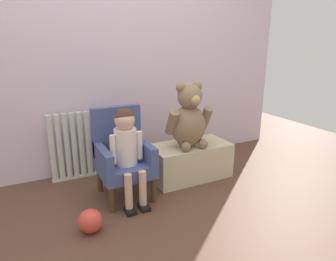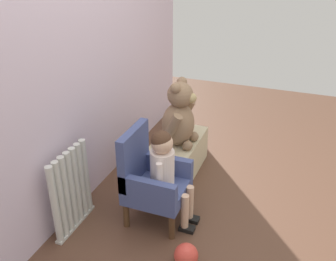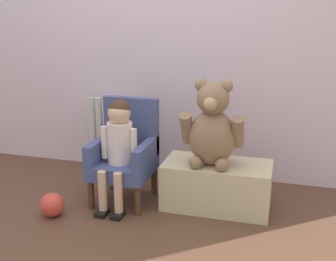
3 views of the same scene
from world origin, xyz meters
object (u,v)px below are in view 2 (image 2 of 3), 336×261
Objects in this scene: radiator at (71,191)px; child_figure at (165,165)px; low_bench at (177,156)px; large_teddy_bear at (179,117)px; toy_ball at (186,255)px; child_armchair at (151,178)px.

radiator is 0.68m from child_figure.
radiator is 0.83× the size of child_figure.
radiator is 0.86× the size of low_bench.
large_teddy_bear reaches higher than radiator.
radiator is 1.04m from low_bench.
low_bench reaches higher than toy_ball.
toy_ball is (-0.36, -0.28, -0.40)m from child_figure.
radiator is at bearing 116.31° from child_figure.
child_figure is 0.61m from toy_ball.
child_figure is (0.29, -0.59, 0.17)m from radiator.
child_figure is at bearing -169.21° from large_teddy_bear.
child_figure reaches higher than child_armchair.
low_bench is (0.64, 0.03, -0.18)m from child_armchair.
child_armchair reaches higher than toy_ball.
child_armchair reaches higher than radiator.
radiator is 1.05m from large_teddy_bear.
radiator is 0.90m from toy_ball.
child_armchair is at bearing -179.87° from large_teddy_bear.
radiator reaches higher than toy_ball.
large_teddy_bear reaches higher than toy_ball.
child_armchair is 0.59m from toy_ball.
child_figure reaches higher than toy_ball.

